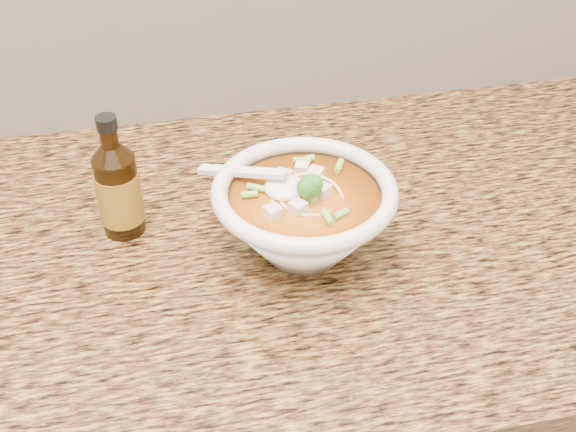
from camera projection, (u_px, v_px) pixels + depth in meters
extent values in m
cube|color=olive|center=(100.00, 266.00, 0.91)|extent=(4.00, 0.68, 0.04)
cylinder|color=white|center=(304.00, 247.00, 0.90)|extent=(0.09, 0.09, 0.01)
torus|color=white|center=(305.00, 191.00, 0.84)|extent=(0.22, 0.22, 0.02)
torus|color=beige|center=(293.00, 205.00, 0.84)|extent=(0.08, 0.08, 0.00)
torus|color=beige|center=(289.00, 193.00, 0.86)|extent=(0.08, 0.08, 0.00)
torus|color=beige|center=(298.00, 203.00, 0.84)|extent=(0.12, 0.12, 0.00)
torus|color=beige|center=(301.00, 198.00, 0.86)|extent=(0.11, 0.11, 0.00)
torus|color=beige|center=(324.00, 208.00, 0.84)|extent=(0.15, 0.15, 0.00)
torus|color=beige|center=(299.00, 195.00, 0.87)|extent=(0.10, 0.10, 0.00)
torus|color=beige|center=(315.00, 199.00, 0.86)|extent=(0.11, 0.11, 0.00)
torus|color=beige|center=(303.00, 197.00, 0.87)|extent=(0.11, 0.11, 0.00)
torus|color=beige|center=(308.00, 213.00, 0.85)|extent=(0.09, 0.09, 0.00)
torus|color=beige|center=(311.00, 207.00, 0.86)|extent=(0.07, 0.07, 0.00)
cube|color=silver|center=(339.00, 191.00, 0.85)|extent=(0.02, 0.02, 0.02)
cube|color=silver|center=(303.00, 214.00, 0.81)|extent=(0.03, 0.03, 0.02)
cube|color=silver|center=(327.00, 183.00, 0.86)|extent=(0.02, 0.02, 0.02)
cube|color=silver|center=(270.00, 190.00, 0.85)|extent=(0.02, 0.02, 0.02)
cube|color=silver|center=(305.00, 168.00, 0.89)|extent=(0.02, 0.02, 0.02)
cube|color=silver|center=(261.00, 183.00, 0.86)|extent=(0.02, 0.02, 0.02)
ellipsoid|color=#196014|center=(312.00, 187.00, 0.83)|extent=(0.04, 0.04, 0.04)
cylinder|color=#7ACC4E|center=(340.00, 185.00, 0.86)|extent=(0.02, 0.02, 0.01)
cylinder|color=#7ACC4E|center=(280.00, 169.00, 0.88)|extent=(0.01, 0.02, 0.01)
cylinder|color=#7ACC4E|center=(338.00, 190.00, 0.85)|extent=(0.02, 0.02, 0.01)
cylinder|color=#7ACC4E|center=(255.00, 195.00, 0.84)|extent=(0.02, 0.02, 0.01)
cylinder|color=#7ACC4E|center=(274.00, 201.00, 0.83)|extent=(0.02, 0.02, 0.01)
cylinder|color=#7ACC4E|center=(264.00, 182.00, 0.86)|extent=(0.02, 0.02, 0.01)
cylinder|color=#7ACC4E|center=(277.00, 190.00, 0.85)|extent=(0.02, 0.01, 0.01)
cylinder|color=#7ACC4E|center=(283.00, 206.00, 0.82)|extent=(0.02, 0.02, 0.01)
ellipsoid|color=white|center=(285.00, 187.00, 0.85)|extent=(0.05, 0.05, 0.02)
cube|color=white|center=(242.00, 172.00, 0.87)|extent=(0.10, 0.08, 0.03)
cylinder|color=#311A06|center=(119.00, 195.00, 0.90)|extent=(0.07, 0.07, 0.11)
cylinder|color=#311A06|center=(109.00, 137.00, 0.85)|extent=(0.03, 0.03, 0.02)
cylinder|color=black|center=(106.00, 123.00, 0.83)|extent=(0.03, 0.03, 0.02)
cylinder|color=red|center=(120.00, 196.00, 0.90)|extent=(0.07, 0.07, 0.07)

